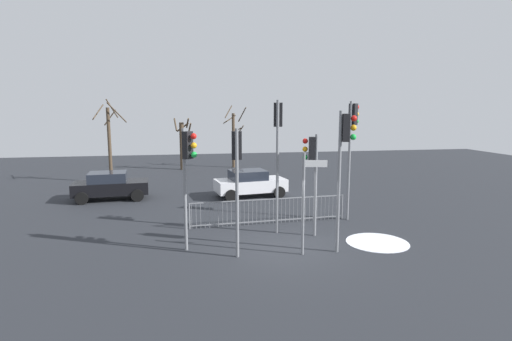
# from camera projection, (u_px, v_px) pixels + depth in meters

# --- Properties ---
(ground_plane) EXTENTS (60.00, 60.00, 0.00)m
(ground_plane) POSITION_uv_depth(u_px,v_px,m) (287.00, 247.00, 14.09)
(ground_plane) COLOR #26282D
(traffic_light_foreground_left) EXTENTS (0.35, 0.57, 4.19)m
(traffic_light_foreground_left) POSITION_uv_depth(u_px,v_px,m) (237.00, 163.00, 12.85)
(traffic_light_foreground_left) COLOR slate
(traffic_light_foreground_left) RESTS_ON ground
(traffic_light_foreground_right) EXTENTS (0.51, 0.42, 5.11)m
(traffic_light_foreground_right) POSITION_uv_depth(u_px,v_px,m) (352.00, 134.00, 17.13)
(traffic_light_foreground_right) COLOR slate
(traffic_light_foreground_right) RESTS_ON ground
(traffic_light_rear_right) EXTENTS (0.37, 0.55, 5.11)m
(traffic_light_rear_right) POSITION_uv_depth(u_px,v_px,m) (278.00, 137.00, 15.30)
(traffic_light_rear_right) COLOR slate
(traffic_light_rear_right) RESTS_ON ground
(traffic_light_mid_left) EXTENTS (0.56, 0.36, 3.86)m
(traffic_light_mid_left) POSITION_uv_depth(u_px,v_px,m) (312.00, 162.00, 14.96)
(traffic_light_mid_left) COLOR slate
(traffic_light_mid_left) RESTS_ON ground
(traffic_light_mid_right) EXTENTS (0.48, 0.45, 4.16)m
(traffic_light_mid_right) POSITION_uv_depth(u_px,v_px,m) (188.00, 162.00, 13.28)
(traffic_light_mid_right) COLOR slate
(traffic_light_mid_right) RESTS_ON ground
(traffic_light_rear_left) EXTENTS (0.56, 0.36, 4.73)m
(traffic_light_rear_left) POSITION_uv_depth(u_px,v_px,m) (344.00, 150.00, 13.11)
(traffic_light_rear_left) COLOR slate
(traffic_light_rear_left) RESTS_ON ground
(direction_sign_post) EXTENTS (0.77, 0.23, 3.40)m
(direction_sign_post) POSITION_uv_depth(u_px,v_px,m) (305.00, 199.00, 13.09)
(direction_sign_post) COLOR slate
(direction_sign_post) RESTS_ON ground
(pedestrian_guard_railing) EXTENTS (6.69, 0.49, 1.07)m
(pedestrian_guard_railing) POSITION_uv_depth(u_px,v_px,m) (269.00, 211.00, 16.89)
(pedestrian_guard_railing) COLOR slate
(pedestrian_guard_railing) RESTS_ON ground
(car_black_far) EXTENTS (3.93, 2.19, 1.47)m
(car_black_far) POSITION_uv_depth(u_px,v_px,m) (110.00, 185.00, 21.36)
(car_black_far) COLOR black
(car_black_far) RESTS_ON ground
(car_white_mid) EXTENTS (4.02, 2.41, 1.47)m
(car_white_mid) POSITION_uv_depth(u_px,v_px,m) (250.00, 183.00, 22.06)
(car_white_mid) COLOR silver
(car_white_mid) RESTS_ON ground
(bare_tree_left) EXTENTS (2.03, 2.02, 5.40)m
(bare_tree_left) POSITION_uv_depth(u_px,v_px,m) (110.00, 141.00, 26.10)
(bare_tree_left) COLOR #473828
(bare_tree_left) RESTS_ON ground
(bare_tree_centre) EXTENTS (1.39, 1.37, 4.07)m
(bare_tree_centre) POSITION_uv_depth(u_px,v_px,m) (182.00, 143.00, 31.78)
(bare_tree_centre) COLOR #473828
(bare_tree_centre) RESTS_ON ground
(bare_tree_right) EXTENTS (1.82, 1.58, 5.06)m
(bare_tree_right) POSITION_uv_depth(u_px,v_px,m) (234.00, 137.00, 32.91)
(bare_tree_right) COLOR #473828
(bare_tree_right) RESTS_ON ground
(snow_patch_kerb) EXTENTS (2.24, 2.24, 0.01)m
(snow_patch_kerb) POSITION_uv_depth(u_px,v_px,m) (377.00, 242.00, 14.56)
(snow_patch_kerb) COLOR white
(snow_patch_kerb) RESTS_ON ground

